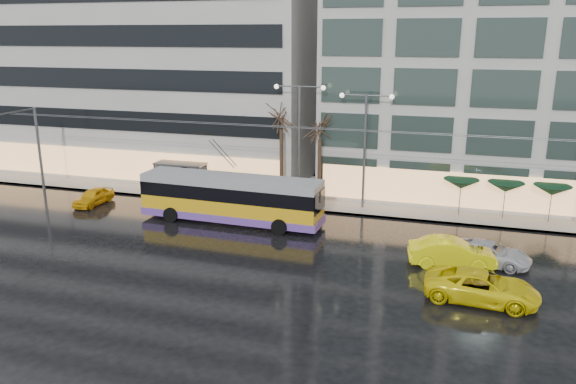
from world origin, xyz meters
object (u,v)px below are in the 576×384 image
at_px(taxi_a, 93,197).
at_px(trolleybus, 231,200).
at_px(street_lamp_near, 299,127).
at_px(bus_shelter, 178,170).

bearing_deg(taxi_a, trolleybus, -1.93).
xyz_separation_m(street_lamp_near, taxi_a, (-15.19, -4.92, -5.35)).
distance_m(trolleybus, street_lamp_near, 7.94).
bearing_deg(street_lamp_near, taxi_a, -162.07).
bearing_deg(bus_shelter, taxi_a, -135.03).
distance_m(trolleybus, taxi_a, 11.93).
xyz_separation_m(trolleybus, bus_shelter, (-7.05, 5.62, 0.34)).
distance_m(bus_shelter, taxi_a, 6.92).
relative_size(street_lamp_near, taxi_a, 2.39).
bearing_deg(street_lamp_near, trolleybus, -120.15).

